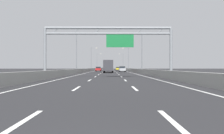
% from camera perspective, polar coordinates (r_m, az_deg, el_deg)
% --- Properties ---
extents(ground_plane, '(260.00, 260.00, 0.00)m').
position_cam_1_polar(ground_plane, '(102.07, -0.53, -0.80)').
color(ground_plane, '#262628').
extents(lane_dash_left_0, '(0.16, 3.00, 0.01)m').
position_cam_1_polar(lane_dash_left_0, '(6.09, -21.14, -12.49)').
color(lane_dash_left_0, white).
rests_on(lane_dash_left_0, ground_plane).
extents(lane_dash_left_1, '(0.16, 3.00, 0.01)m').
position_cam_1_polar(lane_dash_left_1, '(14.77, -8.60, -5.15)').
color(lane_dash_left_1, white).
rests_on(lane_dash_left_1, ground_plane).
extents(lane_dash_left_2, '(0.16, 3.00, 0.01)m').
position_cam_1_polar(lane_dash_left_2, '(23.69, -5.47, -3.23)').
color(lane_dash_left_2, white).
rests_on(lane_dash_left_2, ground_plane).
extents(lane_dash_left_3, '(0.16, 3.00, 0.01)m').
position_cam_1_polar(lane_dash_left_3, '(32.65, -4.06, -2.36)').
color(lane_dash_left_3, white).
rests_on(lane_dash_left_3, ground_plane).
extents(lane_dash_left_4, '(0.16, 3.00, 0.01)m').
position_cam_1_polar(lane_dash_left_4, '(41.63, -3.26, -1.87)').
color(lane_dash_left_4, white).
rests_on(lane_dash_left_4, ground_plane).
extents(lane_dash_left_5, '(0.16, 3.00, 0.01)m').
position_cam_1_polar(lane_dash_left_5, '(50.62, -2.74, -1.55)').
color(lane_dash_left_5, white).
rests_on(lane_dash_left_5, ground_plane).
extents(lane_dash_left_6, '(0.16, 3.00, 0.01)m').
position_cam_1_polar(lane_dash_left_6, '(59.61, -2.38, -1.32)').
color(lane_dash_left_6, white).
rests_on(lane_dash_left_6, ground_plane).
extents(lane_dash_left_7, '(0.16, 3.00, 0.01)m').
position_cam_1_polar(lane_dash_left_7, '(68.60, -2.12, -1.16)').
color(lane_dash_left_7, white).
rests_on(lane_dash_left_7, ground_plane).
extents(lane_dash_left_8, '(0.16, 3.00, 0.01)m').
position_cam_1_polar(lane_dash_left_8, '(77.60, -1.91, -1.03)').
color(lane_dash_left_8, white).
rests_on(lane_dash_left_8, ground_plane).
extents(lane_dash_left_9, '(0.16, 3.00, 0.01)m').
position_cam_1_polar(lane_dash_left_9, '(86.59, -1.75, -0.93)').
color(lane_dash_left_9, white).
rests_on(lane_dash_left_9, ground_plane).
extents(lane_dash_left_10, '(0.16, 3.00, 0.01)m').
position_cam_1_polar(lane_dash_left_10, '(95.59, -1.62, -0.85)').
color(lane_dash_left_10, white).
rests_on(lane_dash_left_10, ground_plane).
extents(lane_dash_left_11, '(0.16, 3.00, 0.01)m').
position_cam_1_polar(lane_dash_left_11, '(104.59, -1.51, -0.78)').
color(lane_dash_left_11, white).
rests_on(lane_dash_left_11, ground_plane).
extents(lane_dash_left_12, '(0.16, 3.00, 0.01)m').
position_cam_1_polar(lane_dash_left_12, '(113.59, -1.42, -0.72)').
color(lane_dash_left_12, white).
rests_on(lane_dash_left_12, ground_plane).
extents(lane_dash_left_13, '(0.16, 3.00, 0.01)m').
position_cam_1_polar(lane_dash_left_13, '(122.58, -1.34, -0.67)').
color(lane_dash_left_13, white).
rests_on(lane_dash_left_13, ground_plane).
extents(lane_dash_left_14, '(0.16, 3.00, 0.01)m').
position_cam_1_polar(lane_dash_left_14, '(131.58, -1.27, -0.63)').
color(lane_dash_left_14, white).
rests_on(lane_dash_left_14, ground_plane).
extents(lane_dash_left_15, '(0.16, 3.00, 0.01)m').
position_cam_1_polar(lane_dash_left_15, '(140.58, -1.21, -0.60)').
color(lane_dash_left_15, white).
rests_on(lane_dash_left_15, ground_plane).
extents(lane_dash_left_16, '(0.16, 3.00, 0.01)m').
position_cam_1_polar(lane_dash_left_16, '(149.58, -1.16, -0.56)').
color(lane_dash_left_16, white).
rests_on(lane_dash_left_16, ground_plane).
extents(lane_dash_left_17, '(0.16, 3.00, 0.01)m').
position_cam_1_polar(lane_dash_left_17, '(158.58, -1.12, -0.54)').
color(lane_dash_left_17, white).
rests_on(lane_dash_left_17, ground_plane).
extents(lane_dash_right_0, '(0.16, 3.00, 0.01)m').
position_cam_1_polar(lane_dash_right_0, '(5.90, 14.66, -12.89)').
color(lane_dash_right_0, white).
rests_on(lane_dash_right_0, ground_plane).
extents(lane_dash_right_1, '(0.16, 3.00, 0.01)m').
position_cam_1_polar(lane_dash_right_1, '(14.69, 5.49, -5.18)').
color(lane_dash_right_1, white).
rests_on(lane_dash_right_1, ground_plane).
extents(lane_dash_right_2, '(0.16, 3.00, 0.01)m').
position_cam_1_polar(lane_dash_right_2, '(23.64, 3.27, -3.24)').
color(lane_dash_right_2, white).
rests_on(lane_dash_right_2, ground_plane).
extents(lane_dash_right_3, '(0.16, 3.00, 0.01)m').
position_cam_1_polar(lane_dash_right_3, '(32.62, 2.27, -2.37)').
color(lane_dash_right_3, white).
rests_on(lane_dash_right_3, ground_plane).
extents(lane_dash_right_4, '(0.16, 3.00, 0.01)m').
position_cam_1_polar(lane_dash_right_4, '(41.61, 1.70, -1.87)').
color(lane_dash_right_4, white).
rests_on(lane_dash_right_4, ground_plane).
extents(lane_dash_right_5, '(0.16, 3.00, 0.01)m').
position_cam_1_polar(lane_dash_right_5, '(50.60, 1.34, -1.55)').
color(lane_dash_right_5, white).
rests_on(lane_dash_right_5, ground_plane).
extents(lane_dash_right_6, '(0.16, 3.00, 0.01)m').
position_cam_1_polar(lane_dash_right_6, '(59.59, 1.08, -1.32)').
color(lane_dash_right_6, white).
rests_on(lane_dash_right_6, ground_plane).
extents(lane_dash_right_7, '(0.16, 3.00, 0.01)m').
position_cam_1_polar(lane_dash_right_7, '(68.59, 0.89, -1.16)').
color(lane_dash_right_7, white).
rests_on(lane_dash_right_7, ground_plane).
extents(lane_dash_right_8, '(0.16, 3.00, 0.01)m').
position_cam_1_polar(lane_dash_right_8, '(77.58, 0.75, -1.03)').
color(lane_dash_right_8, white).
rests_on(lane_dash_right_8, ground_plane).
extents(lane_dash_right_9, '(0.16, 3.00, 0.01)m').
position_cam_1_polar(lane_dash_right_9, '(86.58, 0.63, -0.93)').
color(lane_dash_right_9, white).
rests_on(lane_dash_right_9, ground_plane).
extents(lane_dash_right_10, '(0.16, 3.00, 0.01)m').
position_cam_1_polar(lane_dash_right_10, '(95.58, 0.54, -0.85)').
color(lane_dash_right_10, white).
rests_on(lane_dash_right_10, ground_plane).
extents(lane_dash_right_11, '(0.16, 3.00, 0.01)m').
position_cam_1_polar(lane_dash_right_11, '(104.58, 0.46, -0.78)').
color(lane_dash_right_11, white).
rests_on(lane_dash_right_11, ground_plane).
extents(lane_dash_right_12, '(0.16, 3.00, 0.01)m').
position_cam_1_polar(lane_dash_right_12, '(113.58, 0.40, -0.72)').
color(lane_dash_right_12, white).
rests_on(lane_dash_right_12, ground_plane).
extents(lane_dash_right_13, '(0.16, 3.00, 0.01)m').
position_cam_1_polar(lane_dash_right_13, '(122.57, 0.34, -0.67)').
color(lane_dash_right_13, white).
rests_on(lane_dash_right_13, ground_plane).
extents(lane_dash_right_14, '(0.16, 3.00, 0.01)m').
position_cam_1_polar(lane_dash_right_14, '(131.57, 0.30, -0.63)').
color(lane_dash_right_14, white).
rests_on(lane_dash_right_14, ground_plane).
extents(lane_dash_right_15, '(0.16, 3.00, 0.01)m').
position_cam_1_polar(lane_dash_right_15, '(140.57, 0.25, -0.60)').
color(lane_dash_right_15, white).
rests_on(lane_dash_right_15, ground_plane).
extents(lane_dash_right_16, '(0.16, 3.00, 0.01)m').
position_cam_1_polar(lane_dash_right_16, '(149.57, 0.22, -0.56)').
color(lane_dash_right_16, white).
rests_on(lane_dash_right_16, ground_plane).
extents(lane_dash_right_17, '(0.16, 3.00, 0.01)m').
position_cam_1_polar(lane_dash_right_17, '(158.57, 0.19, -0.54)').
color(lane_dash_right_17, white).
rests_on(lane_dash_right_17, ground_plane).
extents(edge_line_left, '(0.16, 176.00, 0.01)m').
position_cam_1_polar(edge_line_left, '(90.24, -3.89, -0.89)').
color(edge_line_left, white).
rests_on(edge_line_left, ground_plane).
extents(edge_line_right, '(0.16, 176.00, 0.01)m').
position_cam_1_polar(edge_line_right, '(90.20, 2.79, -0.89)').
color(edge_line_right, white).
rests_on(edge_line_right, ground_plane).
extents(barrier_left, '(0.45, 220.00, 0.95)m').
position_cam_1_polar(barrier_left, '(112.29, -4.03, -0.49)').
color(barrier_left, '#9E9E99').
rests_on(barrier_left, ground_plane).
extents(barrier_right, '(0.45, 220.00, 0.95)m').
position_cam_1_polar(barrier_right, '(112.26, 3.01, -0.49)').
color(barrier_right, '#9E9E99').
rests_on(barrier_right, ground_plane).
extents(sign_gantry, '(16.01, 0.36, 6.36)m').
position_cam_1_polar(sign_gantry, '(29.28, -0.58, 6.83)').
color(sign_gantry, gray).
rests_on(sign_gantry, ground_plane).
extents(streetlamp_left_mid, '(2.58, 0.28, 9.50)m').
position_cam_1_polar(streetlamp_left_mid, '(55.85, -8.38, 4.13)').
color(streetlamp_left_mid, slate).
rests_on(streetlamp_left_mid, ground_plane).
extents(streetlamp_right_mid, '(2.58, 0.28, 9.50)m').
position_cam_1_polar(streetlamp_right_mid, '(55.77, 7.04, 4.13)').
color(streetlamp_right_mid, slate).
rests_on(streetlamp_right_mid, ground_plane).
extents(streetlamp_left_far, '(2.58, 0.28, 9.50)m').
position_cam_1_polar(streetlamp_left_far, '(97.16, -4.95, 2.35)').
color(streetlamp_left_far, slate).
rests_on(streetlamp_left_far, ground_plane).
extents(streetlamp_right_far, '(2.58, 0.28, 9.50)m').
position_cam_1_polar(streetlamp_right_far, '(97.11, 3.88, 2.35)').
color(streetlamp_right_far, slate).
rests_on(streetlamp_right_far, ground_plane).
extents(streetlamp_left_distant, '(2.58, 0.28, 9.50)m').
position_cam_1_polar(streetlamp_left_distant, '(138.65, -3.57, 1.62)').
color(streetlamp_left_distant, slate).
rests_on(streetlamp_left_distant, ground_plane).
extents(streetlamp_right_distant, '(2.58, 0.28, 9.50)m').
position_cam_1_polar(streetlamp_right_distant, '(138.62, 2.61, 1.62)').
color(streetlamp_right_distant, slate).
rests_on(streetlamp_right_distant, ground_plane).
extents(silver_car, '(1.81, 4.62, 1.59)m').
position_cam_1_polar(silver_car, '(68.24, 2.50, -0.50)').
color(silver_car, '#A8ADB2').
rests_on(silver_car, ground_plane).
extents(black_car, '(1.79, 4.29, 1.42)m').
position_cam_1_polar(black_car, '(77.31, -0.60, -0.50)').
color(black_car, black).
rests_on(black_car, ground_plane).
extents(red_car, '(1.80, 4.15, 1.49)m').
position_cam_1_polar(red_car, '(78.11, -3.32, -0.47)').
color(red_car, red).
rests_on(red_car, ground_plane).
extents(yellow_car, '(1.81, 4.46, 1.44)m').
position_cam_1_polar(yellow_car, '(102.22, 1.43, -0.38)').
color(yellow_car, yellow).
rests_on(yellow_car, ground_plane).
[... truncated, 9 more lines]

